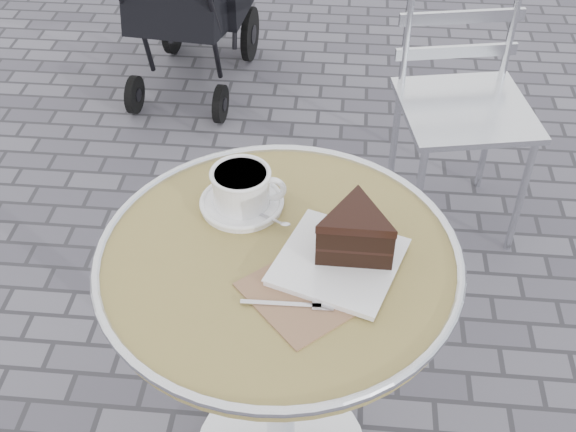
# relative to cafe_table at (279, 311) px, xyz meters

# --- Properties ---
(cafe_table) EXTENTS (0.72, 0.72, 0.74)m
(cafe_table) POSITION_rel_cafe_table_xyz_m (0.00, 0.00, 0.00)
(cafe_table) COLOR silver
(cafe_table) RESTS_ON ground
(cappuccino_set) EXTENTS (0.19, 0.17, 0.09)m
(cappuccino_set) POSITION_rel_cafe_table_xyz_m (-0.09, 0.14, 0.20)
(cappuccino_set) COLOR white
(cappuccino_set) RESTS_ON cafe_table
(cake_plate_set) EXTENTS (0.34, 0.35, 0.12)m
(cake_plate_set) POSITION_rel_cafe_table_xyz_m (0.14, -0.00, 0.22)
(cake_plate_set) COLOR #8C644D
(cake_plate_set) RESTS_ON cafe_table
(bistro_chair) EXTENTS (0.47, 0.47, 0.89)m
(bistro_chair) POSITION_rel_cafe_table_xyz_m (0.47, 1.07, -0.02)
(bistro_chair) COLOR silver
(bistro_chair) RESTS_ON ground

